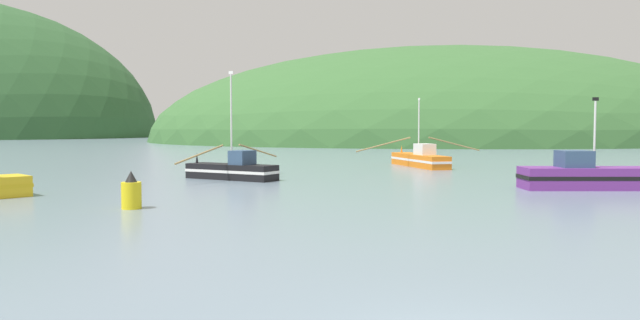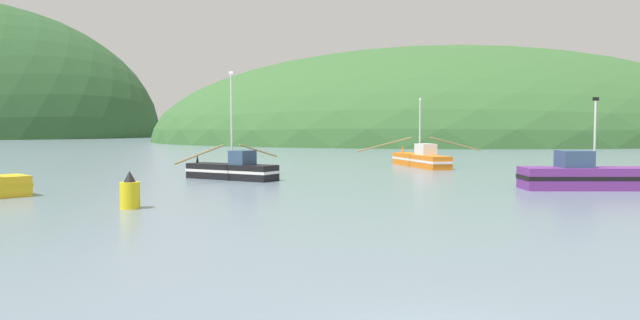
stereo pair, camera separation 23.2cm
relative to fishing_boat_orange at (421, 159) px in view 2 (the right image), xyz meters
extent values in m
ellipsoid|color=#386633|center=(30.26, 98.61, -0.69)|extent=(148.43, 118.75, 46.56)
cube|color=orange|center=(-0.02, 0.11, -0.14)|extent=(3.34, 9.41, 1.11)
cube|color=white|center=(-0.02, 0.11, -0.08)|extent=(3.38, 9.50, 0.20)
cone|color=orange|center=(-0.75, 4.30, 0.77)|extent=(0.23, 0.23, 0.70)
cube|color=silver|center=(0.18, -1.01, 0.91)|extent=(1.63, 2.21, 0.99)
cylinder|color=silver|center=(-0.05, 0.28, 2.84)|extent=(0.12, 0.12, 4.84)
cube|color=white|center=(-0.05, 0.28, 5.38)|extent=(0.09, 0.36, 0.20)
cylinder|color=#997F4C|center=(-3.40, -0.47, 1.33)|extent=(5.05, 0.99, 1.34)
cylinder|color=#997F4C|center=(3.36, 0.70, 1.33)|extent=(5.05, 0.99, 1.34)
cube|color=black|center=(-15.96, -11.68, -0.17)|extent=(6.54, 5.26, 1.04)
cube|color=white|center=(-15.96, -11.68, -0.12)|extent=(6.60, 5.31, 0.19)
cone|color=black|center=(-18.51, -9.94, 0.70)|extent=(0.28, 0.28, 0.70)
cube|color=#334C6B|center=(-15.19, -12.21, 0.83)|extent=(1.90, 2.00, 0.96)
cylinder|color=silver|center=(-15.94, -11.70, 3.40)|extent=(0.12, 0.12, 6.10)
cube|color=white|center=(-15.94, -11.70, 6.56)|extent=(0.31, 0.23, 0.20)
cylinder|color=#997F4C|center=(-17.74, -14.27, 1.15)|extent=(2.65, 3.80, 1.13)
cylinder|color=#997F4C|center=(-14.19, -9.09, 1.15)|extent=(2.65, 3.80, 1.13)
cube|color=#6B2D84|center=(4.88, -19.65, -0.06)|extent=(7.41, 2.83, 1.27)
cube|color=black|center=(4.88, -19.65, 0.00)|extent=(7.48, 2.86, 0.23)
cube|color=#334C6B|center=(4.18, -19.59, 1.05)|extent=(1.83, 1.85, 0.96)
cylinder|color=silver|center=(5.33, -19.68, 2.47)|extent=(0.12, 0.12, 3.79)
cube|color=black|center=(5.33, -19.68, 4.48)|extent=(0.36, 0.06, 0.20)
cylinder|color=yellow|center=(-19.25, -26.06, -0.11)|extent=(0.86, 0.86, 1.17)
cone|color=black|center=(-19.25, -26.06, 0.73)|extent=(0.52, 0.52, 0.50)
camera|label=1|loc=(-12.93, -52.45, 2.90)|focal=33.34mm
camera|label=2|loc=(-12.70, -52.47, 2.90)|focal=33.34mm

